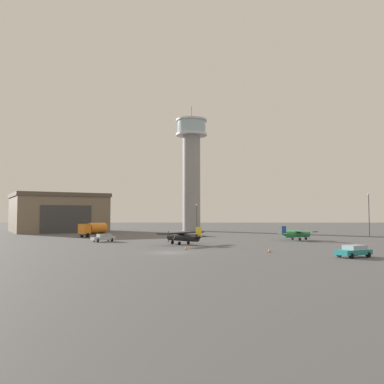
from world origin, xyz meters
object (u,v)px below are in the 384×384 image
object	(u,v)px
control_tower	(193,165)
car_silver	(105,237)
airplane_black	(185,236)
light_post_west	(371,211)
traffic_cone_near_right	(188,247)
light_post_east	(198,216)
airplane_green	(298,234)
car_teal	(356,251)
traffic_cone_near_left	(271,250)
truck_fuel_tanker_orange	(95,229)

from	to	relation	value
control_tower	car_silver	bearing A→B (deg)	-107.97
airplane_black	car_silver	world-z (taller)	airplane_black
light_post_west	traffic_cone_near_right	bearing A→B (deg)	-139.11
light_post_east	airplane_green	bearing A→B (deg)	-53.85
car_teal	traffic_cone_near_left	distance (m)	10.36
airplane_green	light_post_west	bearing A→B (deg)	11.15
light_post_east	truck_fuel_tanker_orange	bearing A→B (deg)	-149.27
control_tower	car_silver	size ratio (longest dim) A/B	8.74
light_post_west	car_teal	bearing A→B (deg)	-115.64
car_teal	airplane_green	bearing A→B (deg)	-120.68
traffic_cone_near_left	traffic_cone_near_right	size ratio (longest dim) A/B	1.14
airplane_black	light_post_west	size ratio (longest dim) A/B	0.85
light_post_west	traffic_cone_near_right	distance (m)	54.67
control_tower	airplane_black	size ratio (longest dim) A/B	4.53
truck_fuel_tanker_orange	light_post_east	size ratio (longest dim) A/B	0.80
airplane_green	traffic_cone_near_left	bearing A→B (deg)	-138.56
airplane_green	car_teal	bearing A→B (deg)	-119.16
control_tower	airplane_green	size ratio (longest dim) A/B	4.30
car_silver	light_post_east	distance (m)	33.69
light_post_east	traffic_cone_near_left	distance (m)	50.09
car_teal	traffic_cone_near_right	size ratio (longest dim) A/B	8.09
car_silver	traffic_cone_near_right	size ratio (longest dim) A/B	7.81
airplane_black	airplane_green	distance (m)	23.72
airplane_black	traffic_cone_near_left	size ratio (longest dim) A/B	13.19
light_post_east	control_tower	bearing A→B (deg)	93.90
car_silver	traffic_cone_near_right	world-z (taller)	car_silver
control_tower	traffic_cone_near_right	distance (m)	67.03
airplane_green	traffic_cone_near_left	size ratio (longest dim) A/B	13.89
car_silver	light_post_west	world-z (taller)	light_post_west
control_tower	light_post_west	world-z (taller)	control_tower
airplane_green	truck_fuel_tanker_orange	xyz separation A→B (m)	(-40.98, 11.79, 0.45)
car_silver	car_teal	world-z (taller)	same
airplane_black	light_post_east	bearing A→B (deg)	-52.97
control_tower	car_silver	distance (m)	54.12
control_tower	airplane_black	world-z (taller)	control_tower
airplane_green	traffic_cone_near_right	size ratio (longest dim) A/B	15.86
car_silver	traffic_cone_near_left	distance (m)	32.72
control_tower	airplane_black	bearing A→B (deg)	-91.25
airplane_green	traffic_cone_near_right	bearing A→B (deg)	-162.64
car_teal	light_post_east	xyz separation A→B (m)	(-17.02, 55.32, 3.81)
light_post_east	traffic_cone_near_left	xyz separation A→B (m)	(8.72, -49.14, -4.24)
airplane_black	traffic_cone_near_right	size ratio (longest dim) A/B	15.06
control_tower	traffic_cone_near_left	distance (m)	71.89
airplane_green	car_silver	world-z (taller)	airplane_green
airplane_green	car_silver	size ratio (longest dim) A/B	2.03
airplane_green	light_post_west	xyz separation A→B (m)	(20.75, 16.02, 4.45)
airplane_green	traffic_cone_near_right	xyz separation A→B (m)	(-20.37, -19.59, -0.99)
truck_fuel_tanker_orange	traffic_cone_near_left	xyz separation A→B (m)	(31.29, -35.72, -1.40)
control_tower	light_post_east	distance (m)	24.63
truck_fuel_tanker_orange	car_silver	distance (m)	16.46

